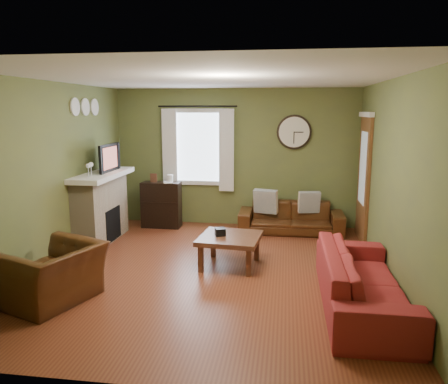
# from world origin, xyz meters

# --- Properties ---
(floor) EXTENTS (4.60, 5.20, 0.00)m
(floor) POSITION_xyz_m (0.00, 0.00, 0.00)
(floor) COLOR brown
(floor) RESTS_ON ground
(ceiling) EXTENTS (4.60, 5.20, 0.00)m
(ceiling) POSITION_xyz_m (0.00, 0.00, 2.60)
(ceiling) COLOR white
(ceiling) RESTS_ON ground
(wall_left) EXTENTS (0.00, 5.20, 2.60)m
(wall_left) POSITION_xyz_m (-2.30, 0.00, 1.30)
(wall_left) COLOR #5D6837
(wall_left) RESTS_ON ground
(wall_right) EXTENTS (0.00, 5.20, 2.60)m
(wall_right) POSITION_xyz_m (2.30, 0.00, 1.30)
(wall_right) COLOR #5D6837
(wall_right) RESTS_ON ground
(wall_back) EXTENTS (4.60, 0.00, 2.60)m
(wall_back) POSITION_xyz_m (0.00, 2.60, 1.30)
(wall_back) COLOR #5D6837
(wall_back) RESTS_ON ground
(wall_front) EXTENTS (4.60, 0.00, 2.60)m
(wall_front) POSITION_xyz_m (0.00, -2.60, 1.30)
(wall_front) COLOR #5D6837
(wall_front) RESTS_ON ground
(fireplace) EXTENTS (0.40, 1.40, 1.10)m
(fireplace) POSITION_xyz_m (-2.10, 1.15, 0.55)
(fireplace) COLOR #BEA88C
(fireplace) RESTS_ON floor
(firebox) EXTENTS (0.04, 0.60, 0.55)m
(firebox) POSITION_xyz_m (-1.91, 1.15, 0.30)
(firebox) COLOR black
(firebox) RESTS_ON fireplace
(mantel) EXTENTS (0.58, 1.60, 0.08)m
(mantel) POSITION_xyz_m (-2.07, 1.15, 1.14)
(mantel) COLOR white
(mantel) RESTS_ON fireplace
(tv) EXTENTS (0.08, 0.60, 0.35)m
(tv) POSITION_xyz_m (-2.05, 1.30, 1.35)
(tv) COLOR black
(tv) RESTS_ON mantel
(tv_screen) EXTENTS (0.02, 0.62, 0.36)m
(tv_screen) POSITION_xyz_m (-1.97, 1.30, 1.41)
(tv_screen) COLOR #994C3F
(tv_screen) RESTS_ON mantel
(medallion_left) EXTENTS (0.28, 0.28, 0.03)m
(medallion_left) POSITION_xyz_m (-2.28, 0.80, 2.25)
(medallion_left) COLOR white
(medallion_left) RESTS_ON wall_left
(medallion_mid) EXTENTS (0.28, 0.28, 0.03)m
(medallion_mid) POSITION_xyz_m (-2.28, 1.15, 2.25)
(medallion_mid) COLOR white
(medallion_mid) RESTS_ON wall_left
(medallion_right) EXTENTS (0.28, 0.28, 0.03)m
(medallion_right) POSITION_xyz_m (-2.28, 1.50, 2.25)
(medallion_right) COLOR white
(medallion_right) RESTS_ON wall_left
(window_pane) EXTENTS (1.00, 0.02, 1.30)m
(window_pane) POSITION_xyz_m (-0.70, 2.58, 1.50)
(window_pane) COLOR silver
(window_pane) RESTS_ON wall_back
(curtain_rod) EXTENTS (0.03, 0.03, 1.50)m
(curtain_rod) POSITION_xyz_m (-0.70, 2.48, 2.27)
(curtain_rod) COLOR black
(curtain_rod) RESTS_ON wall_back
(curtain_left) EXTENTS (0.28, 0.04, 1.55)m
(curtain_left) POSITION_xyz_m (-1.25, 2.48, 1.45)
(curtain_left) COLOR white
(curtain_left) RESTS_ON wall_back
(curtain_right) EXTENTS (0.28, 0.04, 1.55)m
(curtain_right) POSITION_xyz_m (-0.15, 2.48, 1.45)
(curtain_right) COLOR white
(curtain_right) RESTS_ON wall_back
(wall_clock) EXTENTS (0.64, 0.06, 0.64)m
(wall_clock) POSITION_xyz_m (1.10, 2.55, 1.80)
(wall_clock) COLOR white
(wall_clock) RESTS_ON wall_back
(door) EXTENTS (0.05, 0.90, 2.10)m
(door) POSITION_xyz_m (2.27, 1.85, 1.05)
(door) COLOR brown
(door) RESTS_ON floor
(bookshelf) EXTENTS (0.73, 0.31, 0.87)m
(bookshelf) POSITION_xyz_m (-1.35, 2.18, 0.43)
(bookshelf) COLOR black
(bookshelf) RESTS_ON floor
(book) EXTENTS (0.22, 0.26, 0.02)m
(book) POSITION_xyz_m (-1.28, 2.10, 0.96)
(book) COLOR #522E1F
(book) RESTS_ON bookshelf
(sofa_brown) EXTENTS (1.87, 0.73, 0.55)m
(sofa_brown) POSITION_xyz_m (1.08, 2.17, 0.27)
(sofa_brown) COLOR #3E200D
(sofa_brown) RESTS_ON floor
(pillow_left) EXTENTS (0.40, 0.19, 0.39)m
(pillow_left) POSITION_xyz_m (1.40, 2.25, 0.55)
(pillow_left) COLOR #989A9D
(pillow_left) RESTS_ON sofa_brown
(pillow_right) EXTENTS (0.45, 0.23, 0.44)m
(pillow_right) POSITION_xyz_m (0.62, 2.21, 0.55)
(pillow_right) COLOR #989A9D
(pillow_right) RESTS_ON sofa_brown
(sofa_red) EXTENTS (0.86, 2.21, 0.64)m
(sofa_red) POSITION_xyz_m (1.85, -0.86, 0.32)
(sofa_red) COLOR maroon
(sofa_red) RESTS_ON floor
(armchair) EXTENTS (1.20, 1.27, 0.67)m
(armchair) POSITION_xyz_m (-1.68, -1.21, 0.33)
(armchair) COLOR #3E200D
(armchair) RESTS_ON floor
(coffee_table) EXTENTS (0.91, 0.91, 0.45)m
(coffee_table) POSITION_xyz_m (0.21, 0.26, 0.22)
(coffee_table) COLOR #522E1F
(coffee_table) RESTS_ON floor
(tissue_box) EXTENTS (0.18, 0.18, 0.11)m
(tissue_box) POSITION_xyz_m (0.07, 0.26, 0.40)
(tissue_box) COLOR black
(tissue_box) RESTS_ON coffee_table
(wine_glass_a) EXTENTS (0.07, 0.07, 0.21)m
(wine_glass_a) POSITION_xyz_m (-2.05, 0.65, 1.28)
(wine_glass_a) COLOR white
(wine_glass_a) RESTS_ON mantel
(wine_glass_b) EXTENTS (0.08, 0.08, 0.22)m
(wine_glass_b) POSITION_xyz_m (-2.05, 0.75, 1.29)
(wine_glass_b) COLOR white
(wine_glass_b) RESTS_ON mantel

